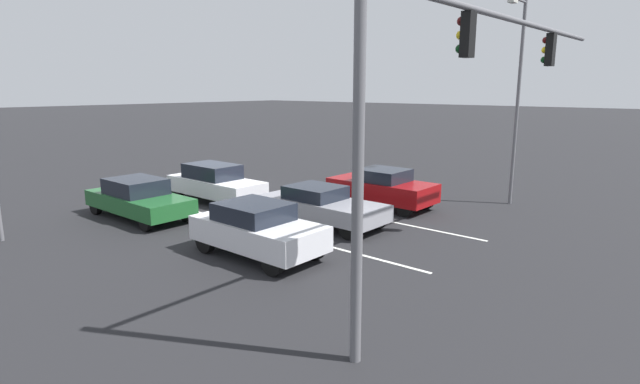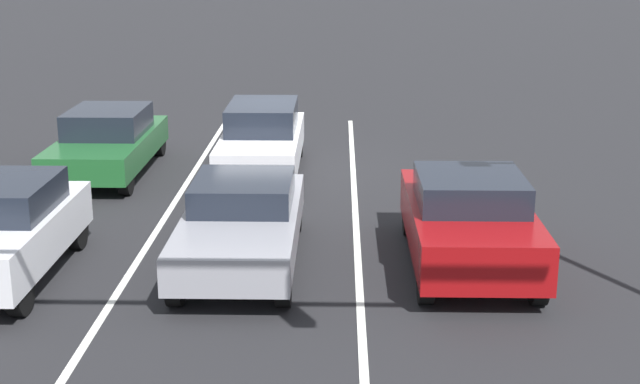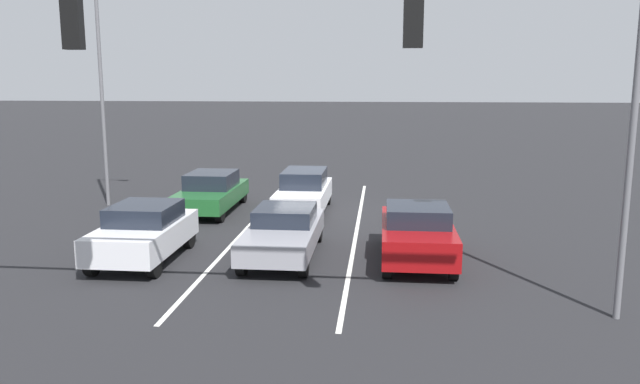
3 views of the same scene
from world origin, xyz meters
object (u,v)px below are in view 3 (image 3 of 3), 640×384
Objects in this scene: street_lamp_right_shoulder at (104,78)px; car_gray_midlane_front at (284,231)px; traffic_signal_gantry at (87,66)px; street_lamp_left_shoulder at (627,92)px; car_white_midlane_second at (304,191)px; car_silver_rightlane_front at (144,232)px; car_darkgreen_rightlane_second at (211,192)px; car_maroon_leftlane_front at (417,233)px.

car_gray_midlane_front is at bearing 140.70° from street_lamp_right_shoulder.
street_lamp_left_shoulder is (-9.86, -2.39, -0.49)m from traffic_signal_gantry.
street_lamp_left_shoulder is (-7.62, 9.70, 3.84)m from car_white_midlane_second.
street_lamp_left_shoulder reaches higher than car_white_midlane_second.
car_silver_rightlane_front reaches higher than car_gray_midlane_front.
car_darkgreen_rightlane_second is 0.58× the size of street_lamp_left_shoulder.
car_white_midlane_second is at bearing 174.83° from street_lamp_right_shoulder.
car_gray_midlane_front is (-3.75, -0.78, -0.09)m from car_silver_rightlane_front.
car_maroon_leftlane_front is 0.92× the size of car_darkgreen_rightlane_second.
car_gray_midlane_front is at bearing -110.78° from traffic_signal_gantry.
car_darkgreen_rightlane_second is 15.30m from street_lamp_left_shoulder.
car_gray_midlane_front is 1.01× the size of car_darkgreen_rightlane_second.
street_lamp_left_shoulder is at bearing 128.15° from car_white_midlane_second.
traffic_signal_gantry reaches higher than car_gray_midlane_front.
traffic_signal_gantry reaches higher than car_maroon_leftlane_front.
traffic_signal_gantry is at bearing 79.53° from car_white_midlane_second.
car_silver_rightlane_front is 3.84m from car_gray_midlane_front.
car_white_midlane_second is at bearing -100.47° from traffic_signal_gantry.
car_darkgreen_rightlane_second is 6.02m from street_lamp_right_shoulder.
street_lamp_left_shoulder reaches higher than car_darkgreen_rightlane_second.
car_maroon_leftlane_front is at bearing -45.32° from street_lamp_left_shoulder.
car_silver_rightlane_front is at bearing 11.79° from car_gray_midlane_front.
car_darkgreen_rightlane_second is at bearing -57.54° from car_gray_midlane_front.
street_lamp_right_shoulder is (5.54, -12.79, -0.18)m from traffic_signal_gantry.
car_gray_midlane_front is at bearing -27.68° from street_lamp_left_shoulder.
street_lamp_left_shoulder is at bearing 138.94° from car_darkgreen_rightlane_second.
car_maroon_leftlane_front is 6.61m from street_lamp_left_shoulder.
car_gray_midlane_front is 0.36× the size of traffic_signal_gantry.
traffic_signal_gantry reaches higher than car_white_midlane_second.
traffic_signal_gantry reaches higher than car_silver_rightlane_front.
street_lamp_right_shoulder is at bearing -60.13° from car_silver_rightlane_front.
car_maroon_leftlane_front is at bearing -134.46° from traffic_signal_gantry.
car_white_midlane_second is (3.85, -5.89, 0.02)m from car_maroon_leftlane_front.
street_lamp_left_shoulder reaches higher than car_maroon_leftlane_front.
traffic_signal_gantry is (2.39, 6.30, 4.43)m from car_gray_midlane_front.
car_silver_rightlane_front is at bearing 61.32° from car_white_midlane_second.
car_silver_rightlane_front is 7.15m from traffic_signal_gantry.
street_lamp_right_shoulder reaches higher than car_silver_rightlane_front.
car_maroon_leftlane_front is (-3.69, 0.10, 0.08)m from car_gray_midlane_front.
car_white_midlane_second reaches higher than car_gray_midlane_front.
car_darkgreen_rightlane_second is at bearing -90.55° from car_silver_rightlane_front.
traffic_signal_gantry is 1.51× the size of street_lamp_right_shoulder.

